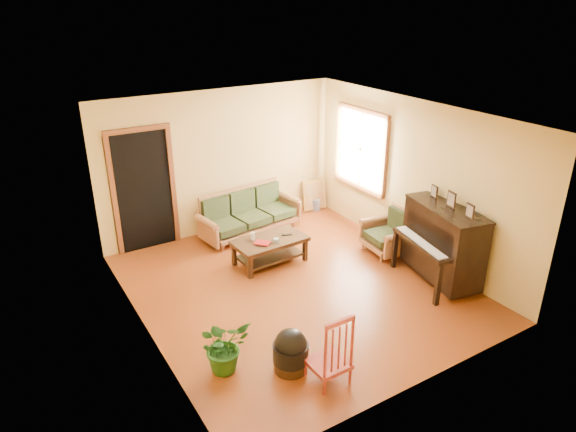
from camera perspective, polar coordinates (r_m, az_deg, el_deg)
floor at (r=7.84m, az=0.89°, el=-7.87°), size 5.00×5.00×0.00m
doorway at (r=8.93m, az=-15.70°, el=2.61°), size 1.08×0.16×2.05m
window at (r=9.41m, az=8.13°, el=7.36°), size 0.12×1.36×1.46m
sofa at (r=9.37m, az=-4.21°, el=0.36°), size 1.98×1.04×0.81m
coffee_table at (r=8.40m, az=-2.02°, el=-3.89°), size 1.21×0.70×0.43m
armchair at (r=8.81m, az=10.90°, el=-1.71°), size 0.82×0.85×0.77m
piano at (r=8.08m, az=16.82°, el=-3.04°), size 1.07×1.51×1.21m
footstool at (r=6.20m, az=0.30°, el=-15.20°), size 0.47×0.47×0.40m
red_chair at (r=5.93m, az=4.53°, el=-14.27°), size 0.43×0.47×0.91m
leaning_frame at (r=10.42m, az=2.93°, el=2.39°), size 0.50×0.16×0.66m
ceramic_crock at (r=10.49m, az=3.11°, el=1.27°), size 0.19×0.19×0.23m
potted_plant at (r=6.17m, az=-7.10°, el=-14.10°), size 0.66×0.59×0.66m
book at (r=8.09m, az=-3.10°, el=-3.28°), size 0.29×0.30×0.02m
candle at (r=8.28m, az=-3.95°, el=-2.23°), size 0.09×0.09×0.13m
glass_jar at (r=8.20m, az=-1.31°, el=-2.70°), size 0.11×0.11×0.06m
remote at (r=8.43m, az=-0.15°, el=-2.08°), size 0.17×0.10×0.02m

